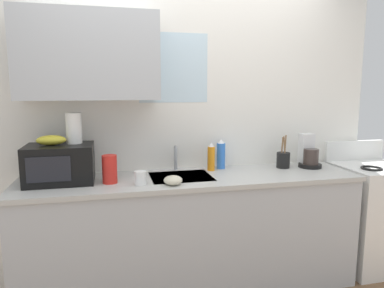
% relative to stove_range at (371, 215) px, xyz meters
% --- Properties ---
extents(kitchen_wall_assembly, '(3.34, 0.42, 2.50)m').
position_rel_stove_range_xyz_m(kitchen_wall_assembly, '(-1.76, 0.31, 0.90)').
color(kitchen_wall_assembly, white).
rests_on(kitchen_wall_assembly, ground).
extents(counter_unit, '(2.57, 0.63, 0.90)m').
position_rel_stove_range_xyz_m(counter_unit, '(-1.63, -0.00, -0.00)').
color(counter_unit, '#B2B7BC').
rests_on(counter_unit, ground).
extents(sink_faucet, '(0.03, 0.03, 0.20)m').
position_rel_stove_range_xyz_m(sink_faucet, '(-1.71, 0.24, 0.54)').
color(sink_faucet, '#B2B5BA').
rests_on(sink_faucet, counter_unit).
extents(stove_range, '(0.60, 0.60, 1.08)m').
position_rel_stove_range_xyz_m(stove_range, '(0.00, 0.00, 0.00)').
color(stove_range, white).
rests_on(stove_range, ground).
extents(microwave, '(0.46, 0.35, 0.27)m').
position_rel_stove_range_xyz_m(microwave, '(-2.58, 0.04, 0.58)').
color(microwave, black).
rests_on(microwave, counter_unit).
extents(banana_bunch, '(0.20, 0.11, 0.07)m').
position_rel_stove_range_xyz_m(banana_bunch, '(-2.62, 0.05, 0.75)').
color(banana_bunch, gold).
rests_on(banana_bunch, microwave).
extents(paper_towel_roll, '(0.11, 0.11, 0.22)m').
position_rel_stove_range_xyz_m(paper_towel_roll, '(-2.47, 0.10, 0.82)').
color(paper_towel_roll, white).
rests_on(paper_towel_roll, microwave).
extents(coffee_maker, '(0.19, 0.21, 0.28)m').
position_rel_stove_range_xyz_m(coffee_maker, '(-0.58, 0.10, 0.55)').
color(coffee_maker, black).
rests_on(coffee_maker, counter_unit).
extents(dish_soap_bottle_orange, '(0.06, 0.06, 0.23)m').
position_rel_stove_range_xyz_m(dish_soap_bottle_orange, '(-1.43, 0.16, 0.55)').
color(dish_soap_bottle_orange, orange).
rests_on(dish_soap_bottle_orange, counter_unit).
extents(dish_soap_bottle_blue, '(0.07, 0.07, 0.25)m').
position_rel_stove_range_xyz_m(dish_soap_bottle_blue, '(-1.33, 0.21, 0.56)').
color(dish_soap_bottle_blue, blue).
rests_on(dish_soap_bottle_blue, counter_unit).
extents(cereal_canister, '(0.10, 0.10, 0.20)m').
position_rel_stove_range_xyz_m(cereal_canister, '(-2.23, -0.05, 0.54)').
color(cereal_canister, red).
rests_on(cereal_canister, counter_unit).
extents(mug_white, '(0.08, 0.08, 0.09)m').
position_rel_stove_range_xyz_m(mug_white, '(-2.03, -0.14, 0.49)').
color(mug_white, white).
rests_on(mug_white, counter_unit).
extents(utensil_crock, '(0.11, 0.11, 0.28)m').
position_rel_stove_range_xyz_m(utensil_crock, '(-0.81, 0.12, 0.51)').
color(utensil_crock, black).
rests_on(utensil_crock, counter_unit).
extents(small_bowl, '(0.13, 0.13, 0.06)m').
position_rel_stove_range_xyz_m(small_bowl, '(-1.81, -0.20, 0.47)').
color(small_bowl, beige).
rests_on(small_bowl, counter_unit).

